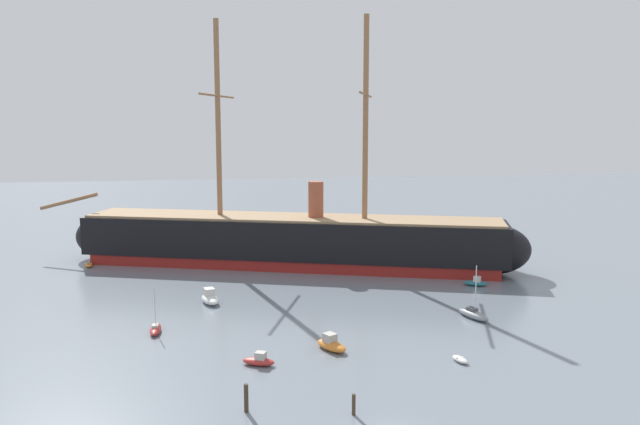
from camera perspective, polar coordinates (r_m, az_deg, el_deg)
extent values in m
cube|color=maroon|center=(94.43, -2.61, -4.35)|extent=(59.25, 28.39, 1.55)
cube|color=black|center=(93.73, -2.62, -2.23)|extent=(61.72, 29.57, 5.55)
ellipsoid|color=black|center=(103.79, -18.24, -2.06)|extent=(13.35, 11.65, 7.11)
ellipsoid|color=black|center=(92.13, 15.06, -3.18)|extent=(13.35, 11.65, 7.11)
cube|color=#9E7F5B|center=(93.25, -2.63, -0.45)|extent=(60.30, 28.45, 0.33)
cylinder|color=#936642|center=(95.16, -9.17, 8.25)|extent=(0.78, 0.78, 28.87)
cylinder|color=#936642|center=(95.24, -9.21, 10.33)|extent=(5.28, 14.17, 0.31)
cylinder|color=#936642|center=(90.48, 4.12, 8.34)|extent=(0.78, 0.78, 28.87)
cylinder|color=#936642|center=(90.56, 4.15, 10.53)|extent=(5.28, 14.17, 0.31)
cylinder|color=#936642|center=(106.49, -21.68, 0.94)|extent=(9.45, 3.81, 2.96)
cylinder|color=#9E4C33|center=(92.17, -0.38, 1.09)|extent=(2.22, 2.22, 5.55)
ellipsoid|color=#B22D28|center=(57.35, -5.55, -13.21)|extent=(3.16, 2.30, 0.68)
cube|color=#B2ADA3|center=(57.09, -5.37, -12.72)|extent=(1.14, 1.08, 0.68)
ellipsoid|color=silver|center=(59.18, 12.49, -12.78)|extent=(1.30, 2.13, 0.47)
cube|color=#B2ADA3|center=(59.12, 12.50, -12.62)|extent=(0.76, 0.35, 0.07)
ellipsoid|color=orange|center=(60.57, 1.04, -11.89)|extent=(3.15, 3.95, 0.86)
cube|color=#B2ADA3|center=(60.52, 0.89, -11.22)|extent=(1.42, 1.47, 0.86)
ellipsoid|color=#B22D28|center=(67.39, -14.58, -10.15)|extent=(1.12, 3.58, 0.68)
cube|color=#B2ADA3|center=(67.10, -14.61, -9.88)|extent=(0.60, 0.90, 0.36)
cylinder|color=silver|center=(66.90, -14.64, -8.27)|extent=(0.09, 0.09, 4.10)
ellipsoid|color=gray|center=(71.71, 13.64, -8.91)|extent=(2.73, 4.76, 0.87)
cube|color=#4C4C51|center=(71.73, 13.53, -8.50)|extent=(1.07, 1.32, 0.46)
cylinder|color=silver|center=(70.76, 13.84, -6.72)|extent=(0.11, 0.11, 5.25)
ellipsoid|color=silver|center=(76.40, -9.87, -7.70)|extent=(2.73, 4.47, 0.97)
cube|color=beige|center=(76.46, -9.94, -7.08)|extent=(1.41, 1.52, 0.97)
ellipsoid|color=#236670|center=(85.48, 13.80, -6.21)|extent=(3.25, 2.63, 0.71)
cube|color=beige|center=(85.32, 13.96, -5.85)|extent=(1.22, 1.18, 0.71)
ellipsoid|color=orange|center=(99.85, -20.10, -4.45)|extent=(1.56, 2.57, 0.57)
cube|color=beige|center=(99.81, -20.10, -4.33)|extent=(0.92, 0.41, 0.09)
ellipsoid|color=#1E284C|center=(101.68, 15.82, -3.97)|extent=(2.48, 3.77, 0.82)
cube|color=#4C4C51|center=(101.79, 15.82, -3.58)|extent=(1.23, 1.31, 0.82)
ellipsoid|color=gray|center=(105.42, -3.10, -3.34)|extent=(2.11, 1.26, 0.47)
cube|color=beige|center=(105.38, -3.10, -3.25)|extent=(0.33, 0.75, 0.07)
cylinder|color=#423323|center=(48.78, -6.66, -16.26)|extent=(0.33, 0.33, 2.13)
cylinder|color=#423323|center=(48.21, 3.05, -16.88)|extent=(0.27, 0.27, 1.59)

